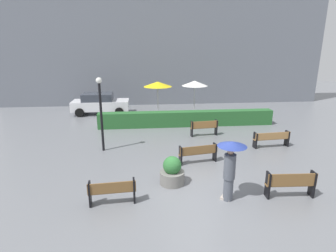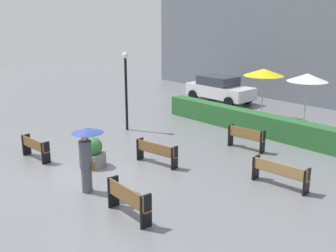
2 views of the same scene
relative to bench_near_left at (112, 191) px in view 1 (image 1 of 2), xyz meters
The scene contains 14 objects.
ground_plane 3.17m from the bench_near_left, ahead, with size 60.00×60.00×0.00m, color slate.
bench_near_left is the anchor object (origin of this frame).
bench_far_right 8.82m from the bench_near_left, 31.17° to the left, with size 1.90×0.50×0.81m.
bench_mid_center 4.56m from the bench_near_left, 41.03° to the left, with size 1.75×0.61×0.81m.
bench_near_right 5.96m from the bench_near_left, ahead, with size 1.67×0.42×0.91m.
bench_back_row 8.14m from the bench_near_left, 55.94° to the left, with size 1.60×0.48×0.89m.
pedestrian_with_umbrella 3.93m from the bench_near_left, ahead, with size 0.96×0.96×2.04m.
planter_pot 2.41m from the bench_near_left, 29.93° to the left, with size 0.92×0.92×1.08m.
lamp_post 5.32m from the bench_near_left, 100.45° to the left, with size 0.28×0.28×3.59m.
patio_umbrella_yellow 11.49m from the bench_near_left, 78.91° to the left, with size 1.99×1.99×2.60m.
patio_umbrella_white 11.96m from the bench_near_left, 66.33° to the left, with size 1.80×1.80×2.67m.
hedge_strip 9.68m from the bench_near_left, 66.36° to the left, with size 11.21×0.70×0.96m, color #28602D.
building_facade 17.56m from the bench_near_left, 79.34° to the left, with size 28.00×1.20×11.49m, color slate.
parked_car 13.01m from the bench_near_left, 99.35° to the left, with size 4.20×1.98×1.57m.
Camera 1 is at (-2.08, -8.55, 4.95)m, focal length 29.46 mm.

